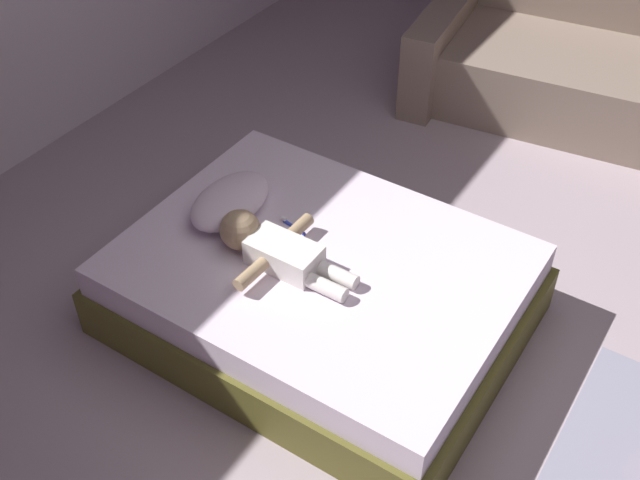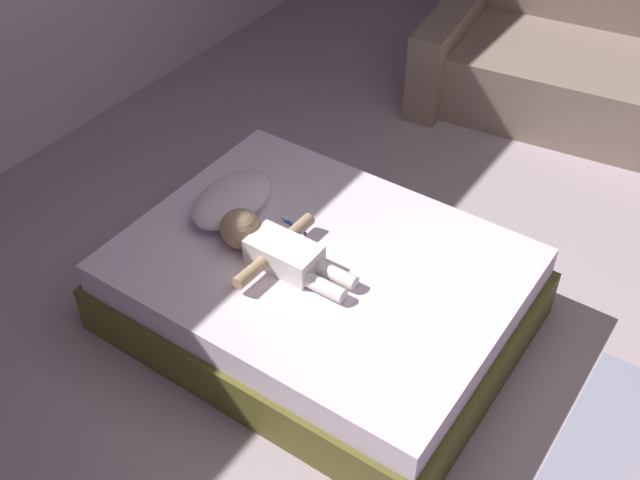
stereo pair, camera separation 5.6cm
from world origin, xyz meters
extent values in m
plane|color=#A9979F|center=(0.00, 0.00, 0.00)|extent=(8.00, 8.00, 0.00)
cube|color=brown|center=(-0.12, 0.83, 0.12)|extent=(1.30, 1.70, 0.24)
cube|color=silver|center=(-0.12, 0.83, 0.31)|extent=(1.25, 1.64, 0.15)
ellipsoid|color=silver|center=(-0.09, 1.33, 0.45)|extent=(0.45, 0.27, 0.14)
cube|color=white|center=(-0.24, 0.93, 0.45)|extent=(0.17, 0.31, 0.12)
sphere|color=tan|center=(-0.24, 1.16, 0.47)|extent=(0.18, 0.18, 0.18)
cylinder|color=tan|center=(-0.40, 0.98, 0.45)|extent=(0.18, 0.06, 0.06)
cylinder|color=tan|center=(-0.07, 0.98, 0.45)|extent=(0.17, 0.06, 0.06)
cylinder|color=white|center=(-0.28, 0.70, 0.42)|extent=(0.06, 0.18, 0.06)
cylinder|color=white|center=(-0.19, 0.70, 0.42)|extent=(0.06, 0.18, 0.06)
cube|color=blue|center=(-0.02, 1.03, 0.39)|extent=(0.04, 0.13, 0.01)
cube|color=white|center=(-0.01, 1.09, 0.40)|extent=(0.02, 0.03, 0.01)
cube|color=gray|center=(2.15, 0.48, 0.21)|extent=(0.99, 1.59, 0.41)
cube|color=gray|center=(2.65, 0.55, 0.43)|extent=(0.40, 1.51, 0.86)
cube|color=gray|center=(2.04, 1.32, 0.28)|extent=(1.01, 0.33, 0.55)
camera|label=1|loc=(-2.12, -0.47, 2.62)|focal=43.34mm
camera|label=2|loc=(-2.09, -0.52, 2.62)|focal=43.34mm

